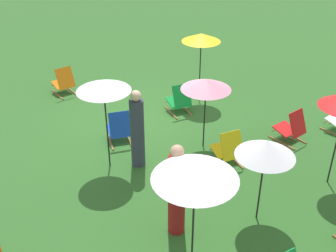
# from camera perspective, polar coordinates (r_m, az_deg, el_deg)

# --- Properties ---
(ground_plane) EXTENTS (40.00, 40.00, 0.00)m
(ground_plane) POSITION_cam_1_polar(r_m,az_deg,el_deg) (10.70, -3.46, 0.38)
(ground_plane) COLOR #2D6026
(deckchair_0) EXTENTS (0.54, 0.80, 0.83)m
(deckchair_0) POSITION_cam_1_polar(r_m,az_deg,el_deg) (12.42, -13.96, 5.77)
(deckchair_0) COLOR olive
(deckchair_0) RESTS_ON ground
(deckchair_3) EXTENTS (0.66, 0.86, 0.83)m
(deckchair_3) POSITION_cam_1_polar(r_m,az_deg,el_deg) (9.78, -6.64, -0.36)
(deckchair_3) COLOR olive
(deckchair_3) RESTS_ON ground
(deckchair_4) EXTENTS (0.58, 0.82, 0.83)m
(deckchair_4) POSITION_cam_1_polar(r_m,az_deg,el_deg) (11.02, 1.55, 3.52)
(deckchair_4) COLOR olive
(deckchair_4) RESTS_ON ground
(deckchair_7) EXTENTS (0.55, 0.81, 0.83)m
(deckchair_7) POSITION_cam_1_polar(r_m,az_deg,el_deg) (10.16, 16.38, -0.25)
(deckchair_7) COLOR olive
(deckchair_7) RESTS_ON ground
(deckchair_8) EXTENTS (0.59, 0.83, 0.83)m
(deckchair_8) POSITION_cam_1_polar(r_m,az_deg,el_deg) (9.06, 8.07, -3.17)
(deckchair_8) COLOR olive
(deckchair_8) RESTS_ON ground
(umbrella_0) EXTENTS (1.08, 1.08, 2.02)m
(umbrella_0) POSITION_cam_1_polar(r_m,az_deg,el_deg) (8.26, -8.76, 5.46)
(umbrella_0) COLOR black
(umbrella_0) RESTS_ON ground
(umbrella_2) EXTENTS (1.03, 1.03, 1.90)m
(umbrella_2) POSITION_cam_1_polar(r_m,az_deg,el_deg) (11.27, 4.54, 11.87)
(umbrella_2) COLOR black
(umbrella_2) RESTS_ON ground
(umbrella_3) EXTENTS (1.01, 1.01, 1.66)m
(umbrella_3) POSITION_cam_1_polar(r_m,az_deg,el_deg) (7.11, 13.13, -2.96)
(umbrella_3) COLOR black
(umbrella_3) RESTS_ON ground
(umbrella_4) EXTENTS (1.10, 1.10, 1.68)m
(umbrella_4) POSITION_cam_1_polar(r_m,az_deg,el_deg) (9.05, 5.19, 5.64)
(umbrella_4) COLOR black
(umbrella_4) RESTS_ON ground
(umbrella_5) EXTENTS (1.28, 1.28, 1.86)m
(umbrella_5) POSITION_cam_1_polar(r_m,az_deg,el_deg) (5.99, 3.70, -6.25)
(umbrella_5) COLOR black
(umbrella_5) RESTS_ON ground
(person_0) EXTENTS (0.39, 0.39, 1.75)m
(person_0) POSITION_cam_1_polar(r_m,az_deg,el_deg) (8.74, -4.19, -0.64)
(person_0) COLOR #333847
(person_0) RESTS_ON ground
(person_1) EXTENTS (0.40, 0.40, 1.76)m
(person_1) POSITION_cam_1_polar(r_m,az_deg,el_deg) (7.05, 1.19, -8.96)
(person_1) COLOR maroon
(person_1) RESTS_ON ground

